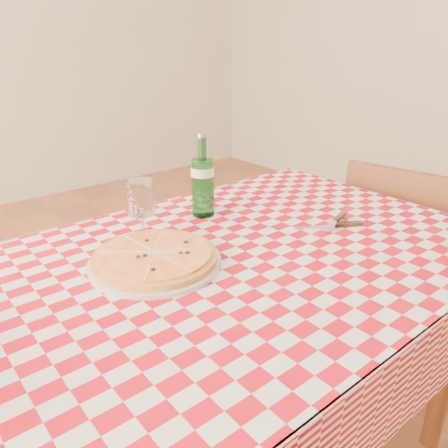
{
  "coord_description": "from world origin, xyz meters",
  "views": [
    {
      "loc": [
        -0.66,
        -0.72,
        1.25
      ],
      "look_at": [
        -0.02,
        0.06,
        0.82
      ],
      "focal_mm": 35.0,
      "sensor_mm": 36.0,
      "label": 1
    }
  ],
  "objects_px": {
    "pizza_plate": "(155,256)",
    "wine_glass": "(142,213)",
    "water_bottle": "(203,175)",
    "chair_near": "(394,250)",
    "dining_table": "(245,285)"
  },
  "relations": [
    {
      "from": "pizza_plate",
      "to": "wine_glass",
      "type": "relative_size",
      "value": 1.84
    },
    {
      "from": "water_bottle",
      "to": "wine_glass",
      "type": "xyz_separation_m",
      "value": [
        -0.24,
        -0.06,
        -0.04
      ]
    },
    {
      "from": "water_bottle",
      "to": "wine_glass",
      "type": "height_order",
      "value": "water_bottle"
    },
    {
      "from": "chair_near",
      "to": "water_bottle",
      "type": "xyz_separation_m",
      "value": [
        -0.79,
        0.21,
        0.41
      ]
    },
    {
      "from": "dining_table",
      "to": "pizza_plate",
      "type": "relative_size",
      "value": 3.83
    },
    {
      "from": "dining_table",
      "to": "pizza_plate",
      "type": "bearing_deg",
      "value": 157.93
    },
    {
      "from": "pizza_plate",
      "to": "water_bottle",
      "type": "bearing_deg",
      "value": 32.87
    },
    {
      "from": "pizza_plate",
      "to": "water_bottle",
      "type": "xyz_separation_m",
      "value": [
        0.28,
        0.18,
        0.1
      ]
    },
    {
      "from": "dining_table",
      "to": "wine_glass",
      "type": "xyz_separation_m",
      "value": [
        -0.17,
        0.2,
        0.18
      ]
    },
    {
      "from": "chair_near",
      "to": "wine_glass",
      "type": "distance_m",
      "value": 1.1
    },
    {
      "from": "pizza_plate",
      "to": "wine_glass",
      "type": "bearing_deg",
      "value": 72.27
    },
    {
      "from": "water_bottle",
      "to": "chair_near",
      "type": "bearing_deg",
      "value": -14.82
    },
    {
      "from": "pizza_plate",
      "to": "wine_glass",
      "type": "xyz_separation_m",
      "value": [
        0.04,
        0.12,
        0.07
      ]
    },
    {
      "from": "chair_near",
      "to": "water_bottle",
      "type": "bearing_deg",
      "value": 153.95
    },
    {
      "from": "pizza_plate",
      "to": "wine_glass",
      "type": "distance_m",
      "value": 0.14
    }
  ]
}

